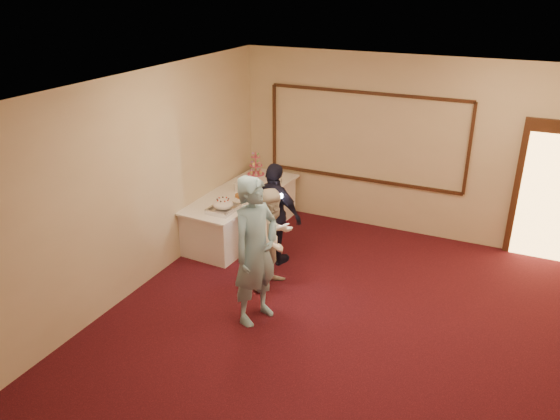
% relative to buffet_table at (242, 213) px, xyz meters
% --- Properties ---
extents(floor, '(7.00, 7.00, 0.00)m').
position_rel_buffet_table_xyz_m(floor, '(2.52, -2.20, -0.39)').
color(floor, black).
rests_on(floor, ground).
extents(room_walls, '(6.04, 7.04, 3.02)m').
position_rel_buffet_table_xyz_m(room_walls, '(2.52, -2.20, 1.64)').
color(room_walls, beige).
rests_on(room_walls, floor).
extents(wall_molding, '(3.45, 0.04, 1.55)m').
position_rel_buffet_table_xyz_m(wall_molding, '(1.72, 1.27, 1.21)').
color(wall_molding, black).
rests_on(wall_molding, room_walls).
extents(doorway, '(1.05, 0.07, 2.20)m').
position_rel_buffet_table_xyz_m(doorway, '(4.67, 1.25, 0.69)').
color(doorway, black).
rests_on(doorway, floor).
extents(buffet_table, '(1.11, 2.55, 0.77)m').
position_rel_buffet_table_xyz_m(buffet_table, '(0.00, 0.00, 0.00)').
color(buffet_table, white).
rests_on(buffet_table, floor).
extents(pavlova_tray, '(0.38, 0.55, 0.19)m').
position_rel_buffet_table_xyz_m(pavlova_tray, '(0.14, -0.82, 0.47)').
color(pavlova_tray, '#B3B6BA').
rests_on(pavlova_tray, buffet_table).
extents(cupcake_stand, '(0.31, 0.31, 0.46)m').
position_rel_buffet_table_xyz_m(cupcake_stand, '(-0.18, 0.90, 0.55)').
color(cupcake_stand, '#DB517C').
rests_on(cupcake_stand, buffet_table).
extents(plate_stack_a, '(0.17, 0.17, 0.14)m').
position_rel_buffet_table_xyz_m(plate_stack_a, '(-0.05, 0.04, 0.45)').
color(plate_stack_a, white).
rests_on(plate_stack_a, buffet_table).
extents(plate_stack_b, '(0.17, 0.17, 0.14)m').
position_rel_buffet_table_xyz_m(plate_stack_b, '(0.13, 0.28, 0.45)').
color(plate_stack_b, white).
rests_on(plate_stack_b, buffet_table).
extents(tart, '(0.25, 0.25, 0.05)m').
position_rel_buffet_table_xyz_m(tart, '(0.12, -0.20, 0.41)').
color(tart, white).
rests_on(tart, buffet_table).
extents(man, '(0.65, 0.82, 1.95)m').
position_rel_buffet_table_xyz_m(man, '(1.39, -2.15, 0.59)').
color(man, '#80B5CD').
rests_on(man, floor).
extents(woman, '(0.75, 0.85, 1.47)m').
position_rel_buffet_table_xyz_m(woman, '(1.22, -1.30, 0.35)').
color(woman, silver).
rests_on(woman, floor).
extents(guest, '(1.00, 0.58, 1.60)m').
position_rel_buffet_table_xyz_m(guest, '(0.95, -0.67, 0.41)').
color(guest, black).
rests_on(guest, floor).
extents(camera_flash, '(0.08, 0.05, 0.05)m').
position_rel_buffet_table_xyz_m(camera_flash, '(1.16, -0.94, 0.85)').
color(camera_flash, white).
rests_on(camera_flash, guest).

